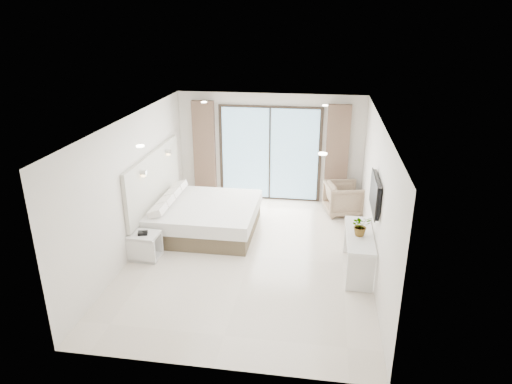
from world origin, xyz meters
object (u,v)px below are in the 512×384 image
bed (204,217)px  nightstand (145,246)px  console_desk (359,244)px  armchair (344,197)px

bed → nightstand: size_ratio=3.76×
nightstand → bed: bearing=61.8°
console_desk → armchair: size_ratio=1.84×
armchair → console_desk: bearing=170.7°
nightstand → armchair: 4.76m
console_desk → armchair: (-0.19, 2.66, -0.14)m
bed → console_desk: console_desk is taller
nightstand → armchair: armchair is taller
bed → armchair: 3.35m
console_desk → nightstand: bearing=-178.4°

